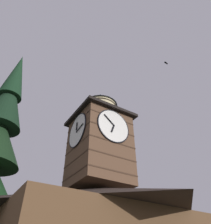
{
  "coord_description": "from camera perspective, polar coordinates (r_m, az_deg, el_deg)",
  "views": [
    {
      "loc": [
        8.53,
        10.91,
        1.43
      ],
      "look_at": [
        -0.18,
        -2.85,
        13.29
      ],
      "focal_mm": 35.3,
      "sensor_mm": 36.0,
      "label": 1
    }
  ],
  "objects": [
    {
      "name": "clock_tower",
      "position": [
        18.47,
        -1.59,
        -7.38
      ],
      "size": [
        4.8,
        4.8,
        9.04
      ],
      "color": "brown",
      "rests_on": "building_main"
    },
    {
      "name": "pine_tree_behind",
      "position": [
        23.9,
        -5.57,
        -25.01
      ],
      "size": [
        5.28,
        5.28,
        14.32
      ],
      "color": "#473323",
      "rests_on": "ground_plane"
    },
    {
      "name": "flying_bird_high",
      "position": [
        25.1,
        15.39,
        12.17
      ],
      "size": [
        0.5,
        0.21,
        0.11
      ],
      "color": "black"
    }
  ]
}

